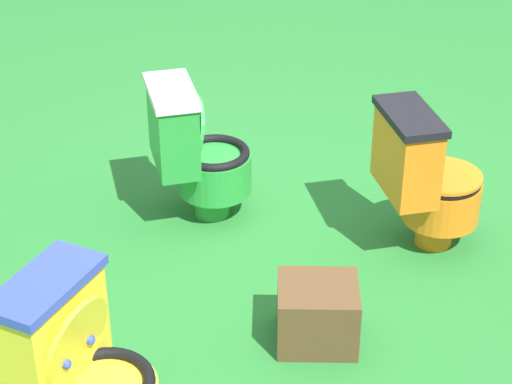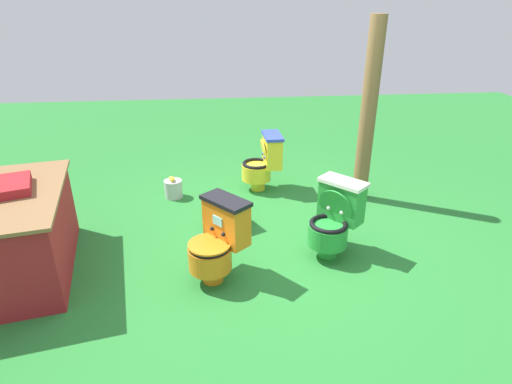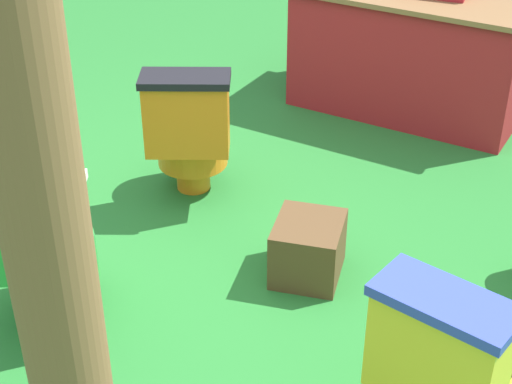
% 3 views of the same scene
% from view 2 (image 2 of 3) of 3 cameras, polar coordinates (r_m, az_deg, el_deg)
% --- Properties ---
extents(ground, '(14.00, 14.00, 0.00)m').
position_cam_2_polar(ground, '(4.13, 2.39, -8.11)').
color(ground, '#26752D').
extents(toilet_orange, '(0.63, 0.64, 0.73)m').
position_cam_2_polar(toilet_orange, '(3.61, -5.25, -6.57)').
color(toilet_orange, orange).
rests_on(toilet_orange, ground).
extents(toilet_green, '(0.63, 0.63, 0.73)m').
position_cam_2_polar(toilet_green, '(4.00, 10.55, -3.53)').
color(toilet_green, green).
rests_on(toilet_green, ground).
extents(toilet_yellow, '(0.44, 0.51, 0.73)m').
position_cam_2_polar(toilet_yellow, '(5.30, 1.04, 4.13)').
color(toilet_yellow, yellow).
rests_on(toilet_yellow, ground).
extents(vendor_table, '(1.60, 1.13, 0.85)m').
position_cam_2_polar(vendor_table, '(4.20, -29.73, -4.91)').
color(vendor_table, maroon).
rests_on(vendor_table, ground).
extents(wooden_post, '(0.18, 0.18, 2.10)m').
position_cam_2_polar(wooden_post, '(5.02, 14.97, 10.22)').
color(wooden_post, brown).
rests_on(wooden_post, ground).
extents(small_crate, '(0.42, 0.43, 0.27)m').
position_cam_2_polar(small_crate, '(4.50, -3.54, -3.16)').
color(small_crate, brown).
rests_on(small_crate, ground).
extents(lemon_bucket, '(0.22, 0.22, 0.28)m').
position_cam_2_polar(lemon_bucket, '(5.27, -11.14, 0.50)').
color(lemon_bucket, '#B7B7BF').
rests_on(lemon_bucket, ground).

